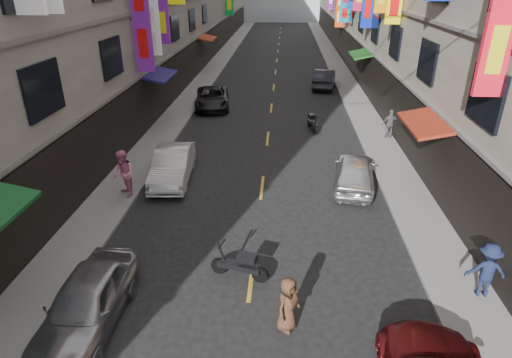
# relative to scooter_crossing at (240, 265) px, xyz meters

# --- Properties ---
(sidewalk_left) EXTENTS (2.00, 90.00, 0.12)m
(sidewalk_left) POSITION_rel_scooter_crossing_xyz_m (-5.67, 30.02, -0.38)
(sidewalk_left) COLOR slate
(sidewalk_left) RESTS_ON ground
(sidewalk_right) EXTENTS (2.00, 90.00, 0.12)m
(sidewalk_right) POSITION_rel_scooter_crossing_xyz_m (6.33, 30.02, -0.38)
(sidewalk_right) COLOR slate
(sidewalk_right) RESTS_ON ground
(street_awnings) EXTENTS (13.99, 35.20, 0.41)m
(street_awnings) POSITION_rel_scooter_crossing_xyz_m (-0.93, 14.02, 2.56)
(street_awnings) COLOR #165526
(street_awnings) RESTS_ON ground
(lane_markings) EXTENTS (0.12, 80.20, 0.01)m
(lane_markings) POSITION_rel_scooter_crossing_xyz_m (0.33, 27.02, -0.44)
(lane_markings) COLOR gold
(lane_markings) RESTS_ON ground
(scooter_crossing) EXTENTS (1.77, 0.71, 1.14)m
(scooter_crossing) POSITION_rel_scooter_crossing_xyz_m (0.00, 0.00, 0.00)
(scooter_crossing) COLOR black
(scooter_crossing) RESTS_ON ground
(scooter_far_right) EXTENTS (0.65, 1.78, 1.14)m
(scooter_far_right) POSITION_rel_scooter_crossing_xyz_m (2.85, 13.64, 0.00)
(scooter_far_right) COLOR black
(scooter_far_right) RESTS_ON ground
(car_left_near) EXTENTS (1.68, 4.10, 1.39)m
(car_left_near) POSITION_rel_scooter_crossing_xyz_m (-3.67, -2.14, 0.25)
(car_left_near) COLOR #A4A4A8
(car_left_near) RESTS_ON ground
(car_left_mid) EXTENTS (1.81, 4.36, 1.40)m
(car_left_mid) POSITION_rel_scooter_crossing_xyz_m (-3.59, 6.51, 0.26)
(car_left_mid) COLOR silver
(car_left_mid) RESTS_ON ground
(car_left_far) EXTENTS (2.80, 4.99, 1.32)m
(car_left_far) POSITION_rel_scooter_crossing_xyz_m (-3.67, 17.94, 0.22)
(car_left_far) COLOR black
(car_left_far) RESTS_ON ground
(car_right_mid) EXTENTS (2.26, 4.32, 1.40)m
(car_right_mid) POSITION_rel_scooter_crossing_xyz_m (4.19, 6.33, 0.26)
(car_right_mid) COLOR silver
(car_right_mid) RESTS_ON ground
(car_right_far) EXTENTS (2.18, 4.58, 1.45)m
(car_right_far) POSITION_rel_scooter_crossing_xyz_m (4.33, 24.10, 0.28)
(car_right_far) COLOR #27262D
(car_right_far) RESTS_ON ground
(pedestrian_lfar) EXTENTS (1.07, 1.12, 1.91)m
(pedestrian_lfar) POSITION_rel_scooter_crossing_xyz_m (-5.07, 4.70, 0.63)
(pedestrian_lfar) COLOR pink
(pedestrian_lfar) RESTS_ON sidewalk_left
(pedestrian_rnear) EXTENTS (1.11, 0.66, 1.63)m
(pedestrian_rnear) POSITION_rel_scooter_crossing_xyz_m (6.76, -0.44, 0.49)
(pedestrian_rnear) COLOR #161D3C
(pedestrian_rnear) RESTS_ON sidewalk_right
(pedestrian_rfar) EXTENTS (0.98, 0.65, 1.56)m
(pedestrian_rfar) POSITION_rel_scooter_crossing_xyz_m (6.93, 12.32, 0.46)
(pedestrian_rfar) COLOR #58585B
(pedestrian_rfar) RESTS_ON sidewalk_right
(pedestrian_crossing) EXTENTS (0.85, 0.90, 1.53)m
(pedestrian_crossing) POSITION_rel_scooter_crossing_xyz_m (1.38, -1.93, 0.32)
(pedestrian_crossing) COLOR #4F301F
(pedestrian_crossing) RESTS_ON ground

